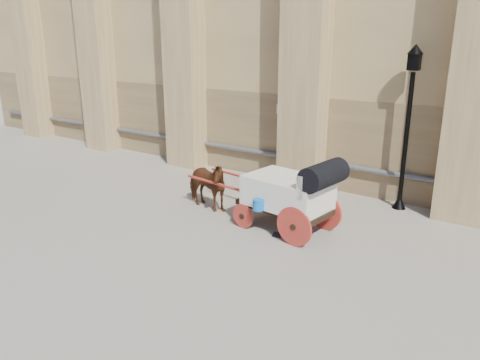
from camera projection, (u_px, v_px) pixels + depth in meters
The scene contains 5 objects.
ground at pixel (270, 229), 12.40m from camera, with size 90.00×90.00×0.00m, color gray.
horse at pixel (205, 184), 13.62m from camera, with size 0.81×1.77×1.50m, color #552D11.
carriage at pixel (292, 192), 11.94m from camera, with size 4.73×1.81×2.02m.
street_lamp at pixel (408, 124), 13.14m from camera, with size 0.44×0.44×4.69m.
drain_grate_near at pixel (279, 235), 12.00m from camera, with size 0.32×0.32×0.01m, color black.
Camera 1 is at (5.89, -9.85, 4.92)m, focal length 35.00 mm.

